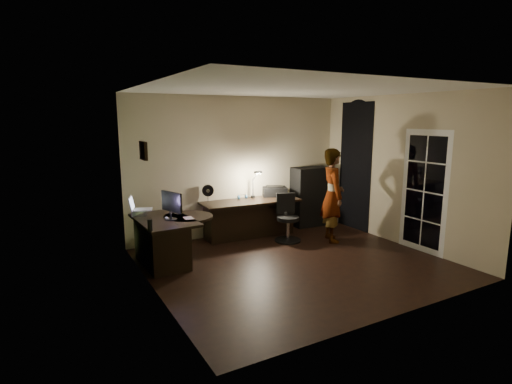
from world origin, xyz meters
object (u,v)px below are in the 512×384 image
desk_right (251,219)px  office_chair (288,218)px  cabinet (311,196)px  person (333,195)px  monitor (171,210)px  desk_left (165,241)px

desk_right → office_chair: size_ratio=2.18×
cabinet → person: bearing=-105.0°
monitor → office_chair: size_ratio=0.54×
monitor → desk_right: bearing=3.9°
desk_left → monitor: monitor is taller
desk_left → desk_right: bearing=16.6°
desk_left → desk_right: 1.99m
desk_right → cabinet: 1.58m
desk_left → monitor: (0.08, -0.09, 0.52)m
cabinet → person: 1.18m
monitor → person: person is taller
person → desk_right: bearing=74.0°
monitor → person: 3.03m
desk_left → office_chair: (2.36, 0.06, 0.07)m
desk_left → office_chair: size_ratio=1.45×
desk_right → monitor: 2.02m
desk_right → person: 1.63m
cabinet → desk_left: bearing=-164.9°
desk_right → cabinet: (1.55, 0.15, 0.27)m
desk_right → monitor: monitor is taller
desk_right → person: (1.22, -0.96, 0.51)m
desk_left → monitor: size_ratio=2.66×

